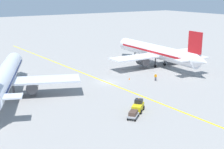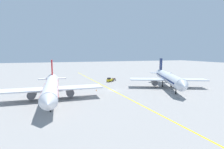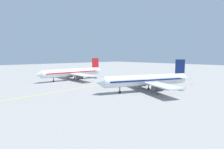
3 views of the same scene
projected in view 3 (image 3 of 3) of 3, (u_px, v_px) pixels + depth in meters
ground_plane at (110, 83)px, 76.15m from camera, size 400.00×400.00×0.00m
apron_yellow_centreline at (110, 83)px, 76.15m from camera, size 7.57×119.81×0.01m
airplane_at_gate at (147, 80)px, 58.77m from camera, size 27.85×33.93×10.60m
airplane_adjacent_stand at (73, 72)px, 85.91m from camera, size 28.14×35.48×10.60m
baggage_tug_white at (143, 79)px, 84.48m from camera, size 3.27×3.06×2.11m
baggage_cart_trailing at (150, 79)px, 84.04m from camera, size 2.90×2.73×1.24m
ground_crew_worker at (104, 78)px, 86.62m from camera, size 0.42×0.46×1.68m
traffic_cone_near_nose at (104, 81)px, 80.82m from camera, size 0.32×0.32×0.55m
traffic_cone_mid_apron at (186, 87)px, 64.85m from camera, size 0.32×0.32×0.55m
traffic_cone_by_wingtip at (192, 84)px, 71.85m from camera, size 0.32×0.32×0.55m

